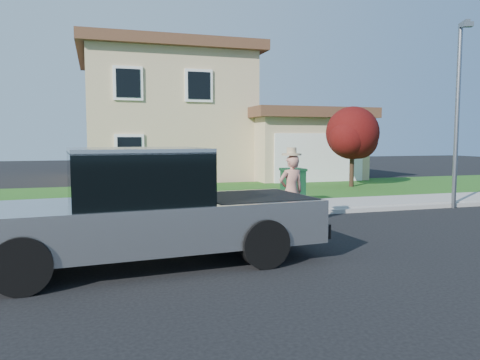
{
  "coord_description": "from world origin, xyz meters",
  "views": [
    {
      "loc": [
        -3.68,
        -9.08,
        2.17
      ],
      "look_at": [
        -0.47,
        1.27,
        1.2
      ],
      "focal_mm": 35.0,
      "sensor_mm": 36.0,
      "label": 1
    }
  ],
  "objects_px": {
    "pickup_truck": "(146,210)",
    "ornamental_tree": "(353,136)",
    "street_lamp": "(458,104)",
    "trash_bin": "(293,185)",
    "woman": "(291,190)"
  },
  "relations": [
    {
      "from": "pickup_truck",
      "to": "ornamental_tree",
      "type": "height_order",
      "value": "ornamental_tree"
    },
    {
      "from": "street_lamp",
      "to": "pickup_truck",
      "type": "bearing_deg",
      "value": -136.32
    },
    {
      "from": "trash_bin",
      "to": "ornamental_tree",
      "type": "bearing_deg",
      "value": 41.73
    },
    {
      "from": "pickup_truck",
      "to": "trash_bin",
      "type": "height_order",
      "value": "pickup_truck"
    },
    {
      "from": "woman",
      "to": "trash_bin",
      "type": "distance_m",
      "value": 3.55
    },
    {
      "from": "woman",
      "to": "street_lamp",
      "type": "xyz_separation_m",
      "value": [
        6.11,
        1.38,
        2.28
      ]
    },
    {
      "from": "woman",
      "to": "trash_bin",
      "type": "height_order",
      "value": "woman"
    },
    {
      "from": "pickup_truck",
      "to": "woman",
      "type": "relative_size",
      "value": 3.2
    },
    {
      "from": "trash_bin",
      "to": "woman",
      "type": "bearing_deg",
      "value": -114.38
    },
    {
      "from": "woman",
      "to": "ornamental_tree",
      "type": "height_order",
      "value": "ornamental_tree"
    },
    {
      "from": "pickup_truck",
      "to": "street_lamp",
      "type": "height_order",
      "value": "street_lamp"
    },
    {
      "from": "woman",
      "to": "trash_bin",
      "type": "xyz_separation_m",
      "value": [
        1.46,
        3.22,
        -0.23
      ]
    },
    {
      "from": "ornamental_tree",
      "to": "trash_bin",
      "type": "height_order",
      "value": "ornamental_tree"
    },
    {
      "from": "pickup_truck",
      "to": "ornamental_tree",
      "type": "xyz_separation_m",
      "value": [
        9.73,
        9.61,
        1.35
      ]
    },
    {
      "from": "pickup_truck",
      "to": "ornamental_tree",
      "type": "relative_size",
      "value": 1.83
    }
  ]
}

